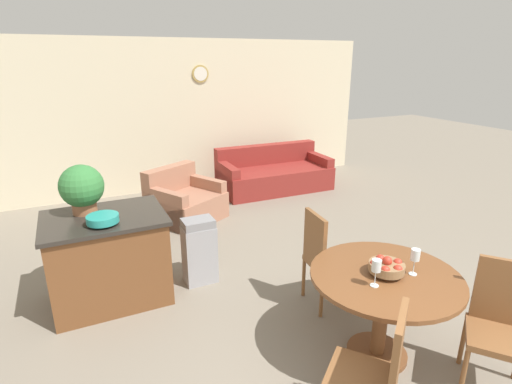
% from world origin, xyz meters
% --- Properties ---
extents(wall_back, '(8.00, 0.09, 2.70)m').
position_xyz_m(wall_back, '(0.00, 6.32, 1.35)').
color(wall_back, beige).
rests_on(wall_back, ground_plane).
extents(dining_table, '(1.17, 1.17, 0.77)m').
position_xyz_m(dining_table, '(0.39, 1.12, 0.59)').
color(dining_table, brown).
rests_on(dining_table, ground_plane).
extents(dining_chair_near_left, '(0.59, 0.59, 0.99)m').
position_xyz_m(dining_chair_near_left, '(-0.19, 0.55, 0.54)').
color(dining_chair_near_left, brown).
rests_on(dining_chair_near_left, ground_plane).
extents(dining_chair_near_right, '(0.59, 0.59, 0.99)m').
position_xyz_m(dining_chair_near_right, '(0.97, 0.54, 0.54)').
color(dining_chair_near_right, brown).
rests_on(dining_chair_near_right, ground_plane).
extents(dining_chair_far_side, '(0.46, 0.46, 0.99)m').
position_xyz_m(dining_chair_far_side, '(0.40, 1.95, 0.54)').
color(dining_chair_far_side, brown).
rests_on(dining_chair_far_side, ground_plane).
extents(fruit_bowl, '(0.27, 0.27, 0.16)m').
position_xyz_m(fruit_bowl, '(0.39, 1.12, 0.84)').
color(fruit_bowl, olive).
rests_on(fruit_bowl, dining_table).
extents(wine_glass_left, '(0.07, 0.07, 0.22)m').
position_xyz_m(wine_glass_left, '(0.20, 1.04, 0.93)').
color(wine_glass_left, silver).
rests_on(wine_glass_left, dining_table).
extents(wine_glass_right, '(0.07, 0.07, 0.22)m').
position_xyz_m(wine_glass_right, '(0.59, 1.04, 0.93)').
color(wine_glass_right, silver).
rests_on(wine_glass_right, dining_table).
extents(kitchen_island, '(1.15, 0.86, 0.91)m').
position_xyz_m(kitchen_island, '(-1.50, 2.97, 0.46)').
color(kitchen_island, brown).
rests_on(kitchen_island, ground_plane).
extents(teal_bowl, '(0.29, 0.29, 0.09)m').
position_xyz_m(teal_bowl, '(-1.52, 2.75, 0.97)').
color(teal_bowl, teal).
rests_on(teal_bowl, kitchen_island).
extents(potted_plant, '(0.42, 0.42, 0.49)m').
position_xyz_m(potted_plant, '(-1.65, 3.14, 1.17)').
color(potted_plant, '#A36642').
rests_on(potted_plant, kitchen_island).
extents(trash_bin, '(0.34, 0.25, 0.74)m').
position_xyz_m(trash_bin, '(-0.57, 2.89, 0.37)').
color(trash_bin, '#9E9EA3').
rests_on(trash_bin, ground_plane).
extents(couch, '(2.06, 1.01, 0.79)m').
position_xyz_m(couch, '(1.70, 5.46, 0.28)').
color(couch, maroon).
rests_on(couch, ground_plane).
extents(armchair, '(1.25, 1.23, 0.78)m').
position_xyz_m(armchair, '(-0.22, 4.74, 0.27)').
color(armchair, '#A87056').
rests_on(armchair, ground_plane).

